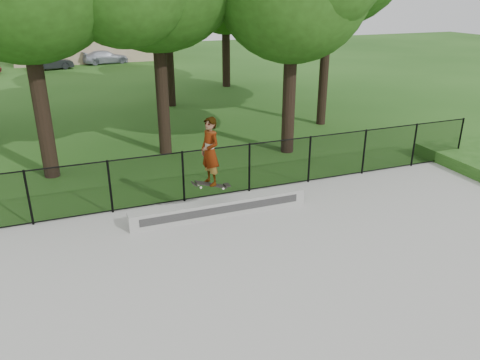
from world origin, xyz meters
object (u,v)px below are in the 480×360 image
(car_c, at_px, (106,57))
(skater_airborne, at_px, (210,153))
(grind_ledge, at_px, (220,208))
(car_b, at_px, (51,63))

(car_c, relative_size, skater_airborne, 1.72)
(grind_ledge, xyz_separation_m, skater_airborne, (-0.25, -0.06, 1.60))
(car_c, xyz_separation_m, skater_airborne, (-0.58, -30.24, 1.34))
(car_b, height_order, skater_airborne, skater_airborne)
(car_c, bearing_deg, grind_ledge, 169.74)
(grind_ledge, bearing_deg, skater_airborne, -167.14)
(car_b, distance_m, car_c, 4.60)
(car_c, height_order, skater_airborne, skater_airborne)
(grind_ledge, bearing_deg, car_b, 97.86)
(car_b, bearing_deg, car_c, -80.06)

